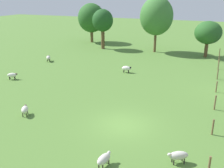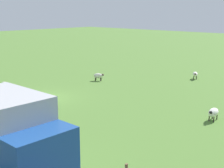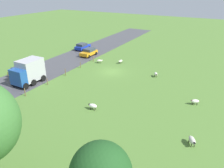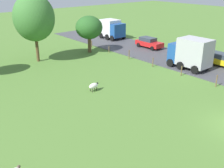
{
  "view_description": "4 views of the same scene",
  "coord_description": "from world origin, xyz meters",
  "px_view_note": "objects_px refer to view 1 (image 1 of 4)",
  "views": [
    {
      "loc": [
        5.57,
        -15.52,
        8.94
      ],
      "look_at": [
        -3.11,
        5.4,
        0.95
      ],
      "focal_mm": 41.25,
      "sensor_mm": 36.0,
      "label": 1
    },
    {
      "loc": [
        14.69,
        21.17,
        6.85
      ],
      "look_at": [
        -2.75,
        4.88,
        1.45
      ],
      "focal_mm": 52.7,
      "sensor_mm": 36.0,
      "label": 2
    },
    {
      "loc": [
        -17.2,
        31.41,
        13.9
      ],
      "look_at": [
        -3.61,
        6.48,
        1.0
      ],
      "focal_mm": 34.96,
      "sensor_mm": 36.0,
      "label": 3
    },
    {
      "loc": [
        -18.27,
        -7.21,
        10.35
      ],
      "look_at": [
        -4.19,
        9.51,
        1.6
      ],
      "focal_mm": 43.15,
      "sensor_mm": 36.0,
      "label": 4
    }
  ],
  "objects_px": {
    "sheep_0": "(12,75)",
    "tree_0": "(103,21)",
    "sheep_2": "(126,68)",
    "tree_1": "(208,33)",
    "sheep_1": "(48,58)",
    "tree_3": "(91,18)",
    "sheep_3": "(178,156)",
    "sheep_4": "(104,159)",
    "sheep_5": "(25,109)",
    "tree_2": "(156,16)"
  },
  "relations": [
    {
      "from": "tree_1",
      "to": "sheep_3",
      "type": "bearing_deg",
      "value": -89.42
    },
    {
      "from": "sheep_2",
      "to": "sheep_5",
      "type": "xyz_separation_m",
      "value": [
        -3.42,
        -13.78,
        -0.03
      ]
    },
    {
      "from": "sheep_3",
      "to": "tree_3",
      "type": "relative_size",
      "value": 0.17
    },
    {
      "from": "sheep_3",
      "to": "tree_3",
      "type": "distance_m",
      "value": 38.78
    },
    {
      "from": "sheep_4",
      "to": "sheep_0",
      "type": "bearing_deg",
      "value": 147.47
    },
    {
      "from": "sheep_2",
      "to": "tree_0",
      "type": "bearing_deg",
      "value": 125.47
    },
    {
      "from": "sheep_1",
      "to": "sheep_5",
      "type": "xyz_separation_m",
      "value": [
        8.39,
        -14.71,
        -0.03
      ]
    },
    {
      "from": "sheep_0",
      "to": "sheep_3",
      "type": "relative_size",
      "value": 0.92
    },
    {
      "from": "sheep_0",
      "to": "tree_0",
      "type": "xyz_separation_m",
      "value": [
        2.27,
        19.08,
        4.17
      ]
    },
    {
      "from": "sheep_4",
      "to": "tree_3",
      "type": "distance_m",
      "value": 38.46
    },
    {
      "from": "sheep_1",
      "to": "sheep_2",
      "type": "relative_size",
      "value": 1.09
    },
    {
      "from": "tree_0",
      "to": "tree_2",
      "type": "height_order",
      "value": "tree_2"
    },
    {
      "from": "sheep_1",
      "to": "sheep_4",
      "type": "height_order",
      "value": "sheep_1"
    },
    {
      "from": "sheep_0",
      "to": "tree_2",
      "type": "distance_m",
      "value": 23.36
    },
    {
      "from": "sheep_0",
      "to": "sheep_4",
      "type": "bearing_deg",
      "value": -32.53
    },
    {
      "from": "sheep_0",
      "to": "tree_2",
      "type": "bearing_deg",
      "value": 60.98
    },
    {
      "from": "tree_3",
      "to": "sheep_3",
      "type": "bearing_deg",
      "value": -56.15
    },
    {
      "from": "sheep_1",
      "to": "sheep_5",
      "type": "distance_m",
      "value": 16.93
    },
    {
      "from": "tree_1",
      "to": "tree_2",
      "type": "height_order",
      "value": "tree_2"
    },
    {
      "from": "sheep_1",
      "to": "tree_3",
      "type": "xyz_separation_m",
      "value": [
        -1.22,
        15.8,
        4.03
      ]
    },
    {
      "from": "sheep_1",
      "to": "sheep_5",
      "type": "relative_size",
      "value": 1.18
    },
    {
      "from": "sheep_4",
      "to": "tree_2",
      "type": "xyz_separation_m",
      "value": [
        -4.43,
        29.81,
        5.14
      ]
    },
    {
      "from": "sheep_1",
      "to": "sheep_2",
      "type": "height_order",
      "value": "same"
    },
    {
      "from": "sheep_0",
      "to": "sheep_3",
      "type": "height_order",
      "value": "sheep_0"
    },
    {
      "from": "tree_0",
      "to": "sheep_5",
      "type": "bearing_deg",
      "value": -78.92
    },
    {
      "from": "tree_0",
      "to": "tree_1",
      "type": "bearing_deg",
      "value": 0.72
    },
    {
      "from": "sheep_2",
      "to": "tree_1",
      "type": "height_order",
      "value": "tree_1"
    },
    {
      "from": "sheep_3",
      "to": "tree_0",
      "type": "distance_m",
      "value": 32.25
    },
    {
      "from": "sheep_4",
      "to": "sheep_3",
      "type": "bearing_deg",
      "value": 26.26
    },
    {
      "from": "sheep_2",
      "to": "sheep_3",
      "type": "height_order",
      "value": "sheep_2"
    },
    {
      "from": "sheep_2",
      "to": "tree_1",
      "type": "relative_size",
      "value": 0.22
    },
    {
      "from": "sheep_2",
      "to": "sheep_3",
      "type": "xyz_separation_m",
      "value": [
        8.47,
        -15.3,
        -0.04
      ]
    },
    {
      "from": "sheep_4",
      "to": "sheep_1",
      "type": "bearing_deg",
      "value": 132.59
    },
    {
      "from": "sheep_4",
      "to": "tree_1",
      "type": "bearing_deg",
      "value": 83.34
    },
    {
      "from": "sheep_1",
      "to": "sheep_0",
      "type": "bearing_deg",
      "value": -82.33
    },
    {
      "from": "sheep_2",
      "to": "sheep_4",
      "type": "relative_size",
      "value": 0.99
    },
    {
      "from": "sheep_2",
      "to": "tree_2",
      "type": "distance_m",
      "value": 13.67
    },
    {
      "from": "sheep_3",
      "to": "tree_3",
      "type": "height_order",
      "value": "tree_3"
    },
    {
      "from": "sheep_2",
      "to": "tree_3",
      "type": "height_order",
      "value": "tree_3"
    },
    {
      "from": "tree_0",
      "to": "tree_1",
      "type": "distance_m",
      "value": 16.66
    },
    {
      "from": "sheep_5",
      "to": "tree_0",
      "type": "xyz_separation_m",
      "value": [
        -5.02,
        25.62,
        4.16
      ]
    },
    {
      "from": "sheep_5",
      "to": "tree_2",
      "type": "relative_size",
      "value": 0.13
    },
    {
      "from": "sheep_2",
      "to": "tree_0",
      "type": "height_order",
      "value": "tree_0"
    },
    {
      "from": "sheep_5",
      "to": "tree_1",
      "type": "relative_size",
      "value": 0.21
    },
    {
      "from": "sheep_0",
      "to": "sheep_3",
      "type": "bearing_deg",
      "value": -22.81
    },
    {
      "from": "sheep_1",
      "to": "tree_1",
      "type": "height_order",
      "value": "tree_1"
    },
    {
      "from": "sheep_3",
      "to": "tree_3",
      "type": "xyz_separation_m",
      "value": [
        -21.48,
        32.03,
        4.08
      ]
    },
    {
      "from": "sheep_0",
      "to": "tree_2",
      "type": "height_order",
      "value": "tree_2"
    },
    {
      "from": "sheep_4",
      "to": "sheep_5",
      "type": "height_order",
      "value": "sheep_5"
    },
    {
      "from": "sheep_2",
      "to": "sheep_4",
      "type": "bearing_deg",
      "value": -74.39
    }
  ]
}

